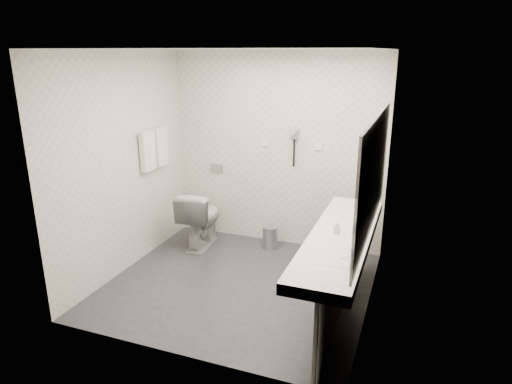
% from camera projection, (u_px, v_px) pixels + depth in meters
% --- Properties ---
extents(floor, '(2.80, 2.80, 0.00)m').
position_uv_depth(floor, '(239.00, 284.00, 5.01)').
color(floor, '#2D2D32').
rests_on(floor, ground).
extents(ceiling, '(2.80, 2.80, 0.00)m').
position_uv_depth(ceiling, '(236.00, 49.00, 4.26)').
color(ceiling, white).
rests_on(ceiling, wall_back).
extents(wall_back, '(2.80, 0.00, 2.80)m').
position_uv_depth(wall_back, '(276.00, 151.00, 5.80)').
color(wall_back, silver).
rests_on(wall_back, floor).
extents(wall_front, '(2.80, 0.00, 2.80)m').
position_uv_depth(wall_front, '(172.00, 218.00, 3.47)').
color(wall_front, silver).
rests_on(wall_front, floor).
extents(wall_left, '(0.00, 2.60, 2.60)m').
position_uv_depth(wall_left, '(123.00, 165.00, 5.10)').
color(wall_left, silver).
rests_on(wall_left, floor).
extents(wall_right, '(0.00, 2.60, 2.60)m').
position_uv_depth(wall_right, '(377.00, 190.00, 4.17)').
color(wall_right, silver).
rests_on(wall_right, floor).
extents(vanity_counter, '(0.55, 2.20, 0.10)m').
position_uv_depth(vanity_counter, '(340.00, 239.00, 4.22)').
color(vanity_counter, white).
rests_on(vanity_counter, floor).
extents(vanity_panel, '(0.03, 2.15, 0.75)m').
position_uv_depth(vanity_panel, '(340.00, 280.00, 4.33)').
color(vanity_panel, gray).
rests_on(vanity_panel, floor).
extents(vanity_post_near, '(0.06, 0.06, 0.75)m').
position_uv_depth(vanity_post_near, '(320.00, 343.00, 3.40)').
color(vanity_post_near, silver).
rests_on(vanity_post_near, floor).
extents(vanity_post_far, '(0.06, 0.06, 0.75)m').
position_uv_depth(vanity_post_far, '(359.00, 240.00, 5.25)').
color(vanity_post_far, silver).
rests_on(vanity_post_far, floor).
extents(mirror, '(0.02, 2.20, 1.05)m').
position_uv_depth(mirror, '(374.00, 174.00, 3.93)').
color(mirror, '#B2BCC6').
rests_on(mirror, wall_right).
extents(basin_near, '(0.40, 0.31, 0.05)m').
position_uv_depth(basin_near, '(326.00, 265.00, 3.62)').
color(basin_near, white).
rests_on(basin_near, vanity_counter).
extents(basin_far, '(0.40, 0.31, 0.05)m').
position_uv_depth(basin_far, '(352.00, 213.00, 4.79)').
color(basin_far, white).
rests_on(basin_far, vanity_counter).
extents(faucet_near, '(0.04, 0.04, 0.15)m').
position_uv_depth(faucet_near, '(351.00, 259.00, 3.53)').
color(faucet_near, silver).
rests_on(faucet_near, vanity_counter).
extents(faucet_far, '(0.04, 0.04, 0.15)m').
position_uv_depth(faucet_far, '(371.00, 207.00, 4.69)').
color(faucet_far, silver).
rests_on(faucet_far, vanity_counter).
extents(soap_bottle_a, '(0.06, 0.06, 0.12)m').
position_uv_depth(soap_bottle_a, '(337.00, 227.00, 4.20)').
color(soap_bottle_a, beige).
rests_on(soap_bottle_a, vanity_counter).
extents(soap_bottle_c, '(0.06, 0.06, 0.13)m').
position_uv_depth(soap_bottle_c, '(354.00, 227.00, 4.18)').
color(soap_bottle_c, beige).
rests_on(soap_bottle_c, vanity_counter).
extents(glass_left, '(0.09, 0.09, 0.12)m').
position_uv_depth(glass_left, '(364.00, 221.00, 4.35)').
color(glass_left, silver).
rests_on(glass_left, vanity_counter).
extents(glass_right, '(0.06, 0.06, 0.10)m').
position_uv_depth(glass_right, '(360.00, 217.00, 4.50)').
color(glass_right, silver).
rests_on(glass_right, vanity_counter).
extents(toilet, '(0.49, 0.79, 0.76)m').
position_uv_depth(toilet, '(201.00, 218.00, 5.91)').
color(toilet, white).
rests_on(toilet, floor).
extents(flush_plate, '(0.18, 0.02, 0.12)m').
position_uv_depth(flush_plate, '(217.00, 168.00, 6.16)').
color(flush_plate, '#B2B5BA').
rests_on(flush_plate, wall_back).
extents(pedal_bin, '(0.21, 0.21, 0.28)m').
position_uv_depth(pedal_bin, '(270.00, 238.00, 5.90)').
color(pedal_bin, '#B2B5BA').
rests_on(pedal_bin, floor).
extents(bin_lid, '(0.20, 0.20, 0.02)m').
position_uv_depth(bin_lid, '(270.00, 227.00, 5.85)').
color(bin_lid, '#B2B5BA').
rests_on(bin_lid, pedal_bin).
extents(towel_rail, '(0.02, 0.62, 0.02)m').
position_uv_depth(towel_rail, '(152.00, 131.00, 5.48)').
color(towel_rail, silver).
rests_on(towel_rail, wall_left).
extents(towel_near, '(0.07, 0.24, 0.48)m').
position_uv_depth(towel_near, '(148.00, 151.00, 5.42)').
color(towel_near, white).
rests_on(towel_near, towel_rail).
extents(towel_far, '(0.07, 0.24, 0.48)m').
position_uv_depth(towel_far, '(160.00, 146.00, 5.67)').
color(towel_far, white).
rests_on(towel_far, towel_rail).
extents(dryer_cradle, '(0.10, 0.04, 0.14)m').
position_uv_depth(dryer_cradle, '(295.00, 133.00, 5.61)').
color(dryer_cradle, '#9B9CA1').
rests_on(dryer_cradle, wall_back).
extents(dryer_barrel, '(0.08, 0.14, 0.08)m').
position_uv_depth(dryer_barrel, '(293.00, 132.00, 5.54)').
color(dryer_barrel, '#9B9CA1').
rests_on(dryer_barrel, dryer_cradle).
extents(dryer_cord, '(0.02, 0.02, 0.35)m').
position_uv_depth(dryer_cord, '(294.00, 153.00, 5.67)').
color(dryer_cord, black).
rests_on(dryer_cord, dryer_cradle).
extents(switch_plate_a, '(0.09, 0.02, 0.09)m').
position_uv_depth(switch_plate_a, '(265.00, 143.00, 5.81)').
color(switch_plate_a, white).
rests_on(switch_plate_a, wall_back).
extents(switch_plate_b, '(0.09, 0.02, 0.09)m').
position_uv_depth(switch_plate_b, '(318.00, 146.00, 5.57)').
color(switch_plate_b, white).
rests_on(switch_plate_b, wall_back).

